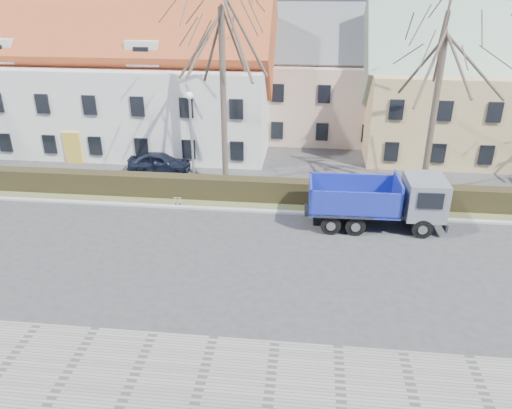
# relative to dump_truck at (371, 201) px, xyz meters

# --- Properties ---
(ground) EXTENTS (120.00, 120.00, 0.00)m
(ground) POSITION_rel_dump_truck_xyz_m (-6.37, -3.58, -1.43)
(ground) COLOR #343436
(sidewalk_near) EXTENTS (80.00, 5.00, 0.08)m
(sidewalk_near) POSITION_rel_dump_truck_xyz_m (-6.37, -12.08, -1.39)
(sidewalk_near) COLOR gray
(sidewalk_near) RESTS_ON ground
(curb_far) EXTENTS (80.00, 0.30, 0.12)m
(curb_far) POSITION_rel_dump_truck_xyz_m (-6.37, 1.02, -1.37)
(curb_far) COLOR #A4A3A1
(curb_far) RESTS_ON ground
(grass_strip) EXTENTS (80.00, 3.00, 0.10)m
(grass_strip) POSITION_rel_dump_truck_xyz_m (-6.37, 2.62, -1.38)
(grass_strip) COLOR #525932
(grass_strip) RESTS_ON ground
(hedge) EXTENTS (60.00, 0.90, 1.30)m
(hedge) POSITION_rel_dump_truck_xyz_m (-6.37, 2.42, -0.78)
(hedge) COLOR black
(hedge) RESTS_ON ground
(building_white) EXTENTS (26.80, 10.80, 9.50)m
(building_white) POSITION_rel_dump_truck_xyz_m (-19.37, 12.42, 3.32)
(building_white) COLOR silver
(building_white) RESTS_ON ground
(building_pink) EXTENTS (10.80, 8.80, 8.00)m
(building_pink) POSITION_rel_dump_truck_xyz_m (-2.37, 16.42, 2.57)
(building_pink) COLOR #CAA68F
(building_pink) RESTS_ON ground
(building_yellow) EXTENTS (18.80, 10.80, 8.50)m
(building_yellow) POSITION_rel_dump_truck_xyz_m (9.63, 13.42, 2.82)
(building_yellow) COLOR tan
(building_yellow) RESTS_ON ground
(tree_1) EXTENTS (9.20, 9.20, 12.65)m
(tree_1) POSITION_rel_dump_truck_xyz_m (-8.37, 4.92, 4.90)
(tree_1) COLOR #4B3E34
(tree_1) RESTS_ON ground
(tree_2) EXTENTS (8.00, 8.00, 11.00)m
(tree_2) POSITION_rel_dump_truck_xyz_m (3.63, 4.92, 4.07)
(tree_2) COLOR #4B3E34
(tree_2) RESTS_ON ground
(dump_truck) EXTENTS (7.19, 2.82, 2.85)m
(dump_truck) POSITION_rel_dump_truck_xyz_m (0.00, 0.00, 0.00)
(dump_truck) COLOR navy
(dump_truck) RESTS_ON ground
(streetlight) EXTENTS (0.48, 0.48, 6.09)m
(streetlight) POSITION_rel_dump_truck_xyz_m (-10.02, 3.42, 1.62)
(streetlight) COLOR gray
(streetlight) RESTS_ON ground
(cart_frame) EXTENTS (0.67, 0.40, 0.60)m
(cart_frame) POSITION_rel_dump_truck_xyz_m (-10.69, 1.24, -1.13)
(cart_frame) COLOR silver
(cart_frame) RESTS_ON ground
(parked_car_a) EXTENTS (4.14, 1.82, 1.39)m
(parked_car_a) POSITION_rel_dump_truck_xyz_m (-12.99, 6.25, -0.73)
(parked_car_a) COLOR black
(parked_car_a) RESTS_ON ground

